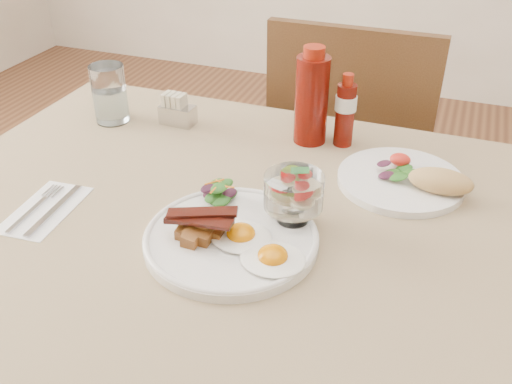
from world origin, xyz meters
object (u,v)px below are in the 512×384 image
(hot_sauce_bottle, at_px, (345,111))
(chair_far, at_px, (351,159))
(main_plate, at_px, (231,239))
(sugar_caddy, at_px, (177,111))
(fruit_cup, at_px, (294,192))
(water_glass, at_px, (110,97))
(ketchup_bottle, at_px, (312,98))
(second_plate, at_px, (410,179))
(table, at_px, (276,263))

(hot_sauce_bottle, bearing_deg, chair_far, 96.21)
(main_plate, bearing_deg, sugar_caddy, 127.79)
(fruit_cup, relative_size, hot_sauce_bottle, 0.64)
(hot_sauce_bottle, bearing_deg, main_plate, -102.59)
(main_plate, distance_m, sugar_caddy, 0.46)
(sugar_caddy, relative_size, water_glass, 0.61)
(main_plate, height_order, sugar_caddy, sugar_caddy)
(chair_far, height_order, hot_sauce_bottle, chair_far)
(ketchup_bottle, bearing_deg, main_plate, -92.78)
(ketchup_bottle, height_order, sugar_caddy, ketchup_bottle)
(main_plate, height_order, hot_sauce_bottle, hot_sauce_bottle)
(second_plate, relative_size, hot_sauce_bottle, 1.60)
(table, bearing_deg, fruit_cup, -7.75)
(table, distance_m, main_plate, 0.14)
(main_plate, distance_m, second_plate, 0.37)
(table, height_order, water_glass, water_glass)
(sugar_caddy, bearing_deg, main_plate, -49.84)
(water_glass, bearing_deg, hot_sauce_bottle, 7.75)
(table, bearing_deg, main_plate, -122.54)
(fruit_cup, distance_m, sugar_caddy, 0.46)
(chair_far, relative_size, fruit_cup, 9.44)
(main_plate, height_order, ketchup_bottle, ketchup_bottle)
(table, distance_m, ketchup_bottle, 0.36)
(chair_far, height_order, ketchup_bottle, ketchup_bottle)
(ketchup_bottle, bearing_deg, hot_sauce_bottle, 6.98)
(ketchup_bottle, bearing_deg, second_plate, -26.98)
(main_plate, bearing_deg, second_plate, 48.27)
(hot_sauce_bottle, distance_m, water_glass, 0.52)
(sugar_caddy, distance_m, water_glass, 0.15)
(water_glass, bearing_deg, fruit_cup, -26.38)
(ketchup_bottle, bearing_deg, sugar_caddy, -175.37)
(table, height_order, sugar_caddy, sugar_caddy)
(fruit_cup, relative_size, sugar_caddy, 1.25)
(main_plate, height_order, fruit_cup, fruit_cup)
(sugar_caddy, height_order, water_glass, water_glass)
(fruit_cup, bearing_deg, main_plate, -136.13)
(main_plate, height_order, second_plate, second_plate)
(fruit_cup, xyz_separation_m, second_plate, (0.17, 0.20, -0.05))
(water_glass, bearing_deg, table, -27.35)
(ketchup_bottle, relative_size, sugar_caddy, 2.60)
(main_plate, relative_size, hot_sauce_bottle, 1.81)
(second_plate, distance_m, sugar_caddy, 0.53)
(table, distance_m, hot_sauce_bottle, 0.36)
(table, distance_m, sugar_caddy, 0.45)
(table, xyz_separation_m, water_glass, (-0.48, 0.25, 0.15))
(hot_sauce_bottle, bearing_deg, table, -96.79)
(ketchup_bottle, height_order, water_glass, ketchup_bottle)
(table, distance_m, second_plate, 0.29)
(ketchup_bottle, height_order, hot_sauce_bottle, ketchup_bottle)
(fruit_cup, distance_m, hot_sauce_bottle, 0.32)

